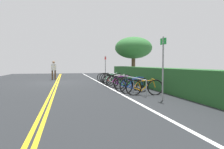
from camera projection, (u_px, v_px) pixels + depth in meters
The scene contains 20 objects.
ground_plane at pixel (57, 83), 15.57m from camera, with size 30.81×13.36×0.05m, color #232628.
centre_line_yellow_inner at pixel (56, 82), 15.55m from camera, with size 27.72×0.10×0.00m, color gold.
centre_line_yellow_outer at pixel (58, 82), 15.58m from camera, with size 27.72×0.10×0.00m, color gold.
bike_lane_stripe_white at pixel (98, 82), 16.28m from camera, with size 27.72×0.12×0.00m, color white.
bike_rack at pixel (121, 77), 12.69m from camera, with size 8.26×0.05×0.74m.
bicycle_0 at pixel (107, 77), 16.22m from camera, with size 0.62×1.60×0.71m.
bicycle_1 at pixel (111, 78), 15.44m from camera, with size 0.46×1.78×0.79m.
bicycle_2 at pixel (112, 79), 14.58m from camera, with size 0.66×1.73×0.77m.
bicycle_3 at pixel (115, 80), 13.81m from camera, with size 0.58×1.65×0.70m.
bicycle_4 at pixel (117, 80), 13.12m from camera, with size 0.46×1.85×0.77m.
bicycle_5 at pixel (120, 82), 12.21m from camera, with size 0.46×1.72×0.76m.
bicycle_6 at pixel (129, 83), 11.50m from camera, with size 0.57×1.76×0.72m.
bicycle_7 at pixel (129, 84), 10.69m from camera, with size 0.54×1.70×0.73m.
bicycle_8 at pixel (134, 85), 9.99m from camera, with size 0.62×1.67×0.78m.
bicycle_9 at pixel (144, 87), 9.22m from camera, with size 0.46×1.73×0.76m.
pedestrian at pixel (54, 69), 18.15m from camera, with size 0.32×0.45×1.67m.
sign_post_near at pixel (105, 66), 17.45m from camera, with size 0.36×0.07×2.08m.
sign_post_far at pixel (163, 63), 7.80m from camera, with size 0.36×0.08×2.44m.
hedge_backdrop at pixel (159, 78), 11.65m from camera, with size 17.21×1.09×1.19m, color #235626.
tree_near_left at pixel (133, 48), 18.71m from camera, with size 3.38×3.38×3.87m.
Camera 1 is at (16.06, 0.60, 1.40)m, focal length 32.78 mm.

